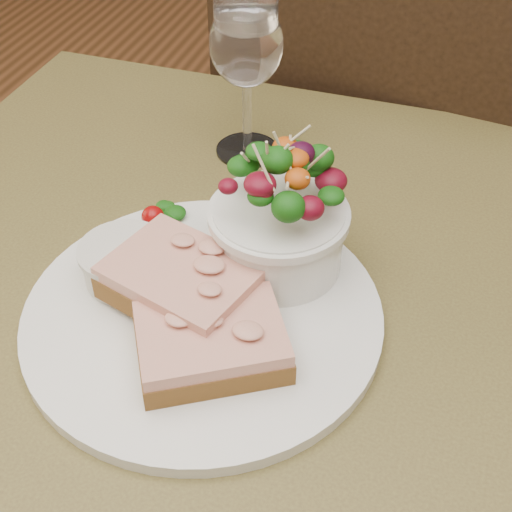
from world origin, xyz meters
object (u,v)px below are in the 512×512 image
(cafe_table, at_px, (239,386))
(sandwich_back, at_px, (183,281))
(dinner_plate, at_px, (203,314))
(sandwich_front, at_px, (211,342))
(ramekin, at_px, (125,261))
(chair_far, at_px, (367,265))
(salad_bowl, at_px, (279,211))
(wine_glass, at_px, (246,49))

(cafe_table, distance_m, sandwich_back, 0.14)
(dinner_plate, distance_m, sandwich_front, 0.06)
(dinner_plate, bearing_deg, ramekin, 168.67)
(cafe_table, bearing_deg, chair_far, 86.42)
(ramekin, xyz_separation_m, salad_bowl, (0.12, 0.06, 0.04))
(sandwich_front, xyz_separation_m, sandwich_back, (-0.04, 0.05, 0.01))
(cafe_table, distance_m, ramekin, 0.17)
(wine_glass, bearing_deg, dinner_plate, -79.55)
(ramekin, bearing_deg, cafe_table, 0.20)
(chair_far, relative_size, sandwich_back, 6.31)
(sandwich_back, distance_m, wine_glass, 0.27)
(chair_far, bearing_deg, wine_glass, 80.67)
(sandwich_front, distance_m, salad_bowl, 0.13)
(chair_far, distance_m, sandwich_back, 0.79)
(chair_far, distance_m, dinner_plate, 0.78)
(chair_far, xyz_separation_m, sandwich_back, (-0.08, -0.62, 0.49))
(chair_far, height_order, sandwich_front, chair_far)
(salad_bowl, bearing_deg, cafe_table, -106.56)
(salad_bowl, bearing_deg, sandwich_front, -98.18)
(dinner_plate, height_order, sandwich_back, sandwich_back)
(cafe_table, height_order, sandwich_back, sandwich_back)
(cafe_table, distance_m, salad_bowl, 0.18)
(chair_far, relative_size, wine_glass, 5.14)
(cafe_table, height_order, chair_far, chair_far)
(sandwich_front, bearing_deg, salad_bowl, 51.16)
(sandwich_back, bearing_deg, dinner_plate, 4.43)
(ramekin, distance_m, salad_bowl, 0.14)
(sandwich_front, bearing_deg, dinner_plate, 89.11)
(chair_far, bearing_deg, salad_bowl, 95.51)
(salad_bowl, bearing_deg, wine_glass, 116.54)
(sandwich_front, xyz_separation_m, salad_bowl, (0.02, 0.12, 0.04))
(cafe_table, xyz_separation_m, wine_glass, (-0.07, 0.24, 0.22))
(sandwich_back, height_order, ramekin, sandwich_back)
(dinner_plate, bearing_deg, sandwich_front, -60.22)
(chair_far, relative_size, ramekin, 12.38)
(dinner_plate, relative_size, wine_glass, 1.74)
(sandwich_front, relative_size, wine_glass, 0.81)
(sandwich_front, bearing_deg, wine_glass, 72.93)
(dinner_plate, bearing_deg, salad_bowl, 60.57)
(sandwich_front, distance_m, wine_glass, 0.33)
(ramekin, bearing_deg, sandwich_front, -30.29)
(cafe_table, xyz_separation_m, sandwich_front, (0.00, -0.06, 0.13))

